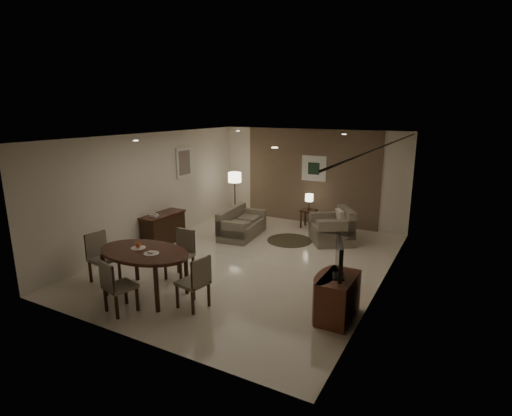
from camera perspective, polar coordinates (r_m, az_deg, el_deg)
The scene contains 31 objects.
room_shell at distance 8.79m, azimuth 0.62°, elevation 1.54°, with size 5.50×7.00×2.70m.
taupe_accent at distance 11.56m, azimuth 7.81°, elevation 4.44°, with size 3.96×0.03×2.70m, color brown.
curtain_wall at distance 7.56m, azimuth 17.40°, elevation -1.42°, with size 0.08×6.70×2.58m, color beige, non-canonical shape.
curtain_rod at distance 7.34m, azimuth 18.16°, elevation 8.57°, with size 0.03×0.03×6.80m, color black.
art_back_frame at distance 11.46m, azimuth 8.27°, elevation 5.61°, with size 0.72×0.03×0.72m, color silver.
art_back_canvas at distance 11.45m, azimuth 8.25°, elevation 5.60°, with size 0.34×0.01×0.34m, color #192E1E.
art_left_frame at distance 10.84m, azimuth -10.23°, elevation 6.39°, with size 0.03×0.60×0.80m, color silver.
art_left_canvas at distance 10.84m, azimuth -10.17°, elevation 6.39°, with size 0.01×0.46×0.64m, color gray.
downlight_nl at distance 7.66m, azimuth -16.80°, elevation 9.20°, with size 0.10×0.10×0.01m, color white.
downlight_nr at distance 6.01m, azimuth 2.68°, elevation 8.61°, with size 0.10×0.10×0.01m, color white.
downlight_fl at distance 10.51m, azimuth -2.60°, elevation 10.93°, with size 0.10×0.10×0.01m, color white.
downlight_fr at distance 9.38m, azimuth 12.47°, elevation 10.25°, with size 0.10×0.10×0.01m, color white.
console_desk at distance 10.11m, azimuth -13.08°, elevation -2.87°, with size 0.48×1.20×0.75m, color #452116, non-canonical shape.
telephone at distance 9.78m, azimuth -14.37°, elevation -0.93°, with size 0.20×0.14×0.09m, color white, non-canonical shape.
tv_cabinet at distance 6.59m, azimuth 11.66°, elevation -12.42°, with size 0.48×0.90×0.70m, color brown, non-canonical shape.
flat_tv at distance 6.33m, azimuth 11.78°, elevation -6.94°, with size 0.06×0.88×0.60m, color black, non-canonical shape.
dining_table at distance 7.44m, azimuth -15.51°, elevation -8.93°, with size 1.77×1.10×0.83m, color #452116, non-canonical shape.
chair_near at distance 6.97m, azimuth -18.82°, elevation -10.47°, with size 0.44×0.44×0.90m, color #7B6F5E, non-canonical shape.
chair_far at distance 7.97m, azimuth -10.96°, elevation -6.62°, with size 0.46×0.46×0.95m, color #7B6F5E, non-canonical shape.
chair_left at distance 8.20m, azimuth -20.92°, elevation -6.74°, with size 0.46×0.46×0.95m, color #7B6F5E, non-canonical shape.
chair_right at distance 6.81m, azimuth -9.04°, elevation -10.37°, with size 0.44×0.44×0.92m, color #7B6F5E, non-canonical shape.
plate_a at distance 7.44m, azimuth -16.46°, elevation -5.50°, with size 0.26×0.26×0.02m, color white.
plate_b at distance 7.11m, azimuth -14.72°, elevation -6.31°, with size 0.26×0.26×0.02m, color white.
fruit_apple at distance 7.43m, azimuth -16.49°, elevation -5.12°, with size 0.09×0.09×0.09m, color #CA4317.
napkin at distance 7.10m, azimuth -14.73°, elevation -6.14°, with size 0.12×0.08×0.03m, color white.
round_rug at distance 10.17m, azimuth 4.81°, elevation -4.62°, with size 1.13×1.13×0.01m, color #463F27.
sofa at distance 10.41m, azimuth -2.00°, elevation -2.09°, with size 0.77×1.54×0.72m, color #7B6F5E, non-canonical shape.
armchair at distance 10.05m, azimuth 10.75°, elevation -2.51°, with size 0.97×0.92×0.87m, color #7B6F5E, non-canonical shape.
side_table at distance 11.25m, azimuth 7.51°, elevation -1.53°, with size 0.40×0.40×0.51m, color black, non-canonical shape.
table_lamp at distance 11.13m, azimuth 7.59°, elevation 0.98°, with size 0.22×0.22×0.50m, color #FFEAC1, non-canonical shape.
floor_lamp at distance 11.63m, azimuth -3.02°, elevation 1.52°, with size 0.37×0.37×1.47m, color #FFE5B7, non-canonical shape.
Camera 1 is at (4.01, -7.19, 3.25)m, focal length 28.00 mm.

